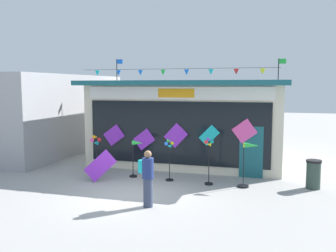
{
  "coord_description": "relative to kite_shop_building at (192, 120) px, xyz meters",
  "views": [
    {
      "loc": [
        4.41,
        -11.04,
        3.56
      ],
      "look_at": [
        0.32,
        2.91,
        1.97
      ],
      "focal_mm": 39.71,
      "sensor_mm": 36.0,
      "label": 1
    }
  ],
  "objects": [
    {
      "name": "wind_spinner_center_left",
      "position": [
        0.1,
        -4.3,
        -0.93
      ],
      "size": [
        0.33,
        0.29,
        1.59
      ],
      "color": "black",
      "rests_on": "ground_plane"
    },
    {
      "name": "kite_shop_building",
      "position": [
        0.0,
        0.0,
        0.0
      ],
      "size": [
        8.73,
        6.59,
        4.87
      ],
      "color": "beige",
      "rests_on": "ground_plane"
    },
    {
      "name": "display_kite_on_ground",
      "position": [
        -2.33,
        -5.11,
        -1.3
      ],
      "size": [
        1.2,
        0.39,
        1.2
      ],
      "primitive_type": "cube",
      "rotation": [
        -0.33,
        0.79,
        0.0
      ],
      "color": "purple",
      "rests_on": "ground_plane"
    },
    {
      "name": "wind_spinner_center_right",
      "position": [
        1.61,
        -4.42,
        -0.88
      ],
      "size": [
        0.32,
        0.3,
        1.72
      ],
      "color": "black",
      "rests_on": "ground_plane"
    },
    {
      "name": "wind_spinner_far_left",
      "position": [
        -2.97,
        -4.19,
        -0.85
      ],
      "size": [
        0.4,
        0.34,
        1.61
      ],
      "color": "black",
      "rests_on": "ground_plane"
    },
    {
      "name": "neighbour_building",
      "position": [
        -8.66,
        0.12,
        0.16
      ],
      "size": [
        5.51,
        9.73,
        4.11
      ],
      "primitive_type": "cube",
      "color": "#99999E",
      "rests_on": "ground_plane"
    },
    {
      "name": "person_near_camera",
      "position": [
        0.32,
        -7.33,
        -1.01
      ],
      "size": [
        0.48,
        0.4,
        1.68
      ],
      "rotation": [
        0.0,
        0.0,
        1.14
      ],
      "color": "#333D56",
      "rests_on": "ground_plane"
    },
    {
      "name": "trash_bin",
      "position": [
        5.18,
        -3.9,
        -1.39
      ],
      "size": [
        0.52,
        0.52,
        1.0
      ],
      "color": "#2D4238",
      "rests_on": "ground_plane"
    },
    {
      "name": "wind_spinner_left",
      "position": [
        -1.29,
        -4.12,
        -0.9
      ],
      "size": [
        0.55,
        0.3,
        1.45
      ],
      "color": "black",
      "rests_on": "ground_plane"
    },
    {
      "name": "ground_plane",
      "position": [
        -0.52,
        -6.33,
        -1.9
      ],
      "size": [
        80.0,
        80.0,
        0.0
      ],
      "primitive_type": "plane",
      "color": "#9E9B99"
    },
    {
      "name": "wind_spinner_right",
      "position": [
        3.0,
        -4.39,
        -0.9
      ],
      "size": [
        0.73,
        0.39,
        1.59
      ],
      "color": "black",
      "rests_on": "ground_plane"
    }
  ]
}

